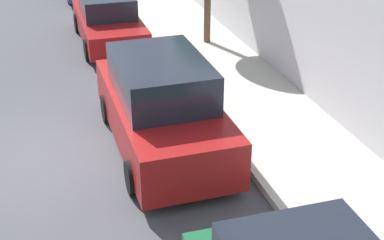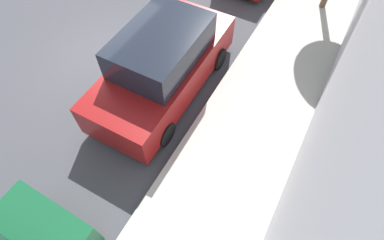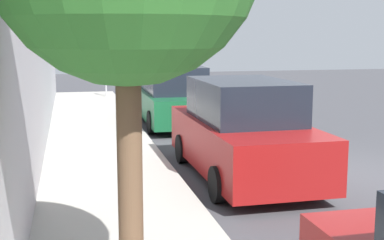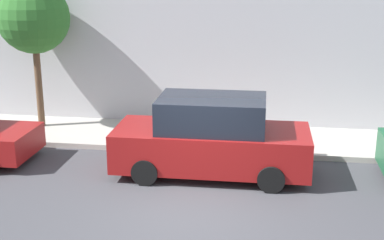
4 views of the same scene
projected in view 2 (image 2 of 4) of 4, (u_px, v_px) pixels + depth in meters
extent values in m
plane|color=#424247|center=(111.00, 57.00, 9.32)|extent=(60.00, 60.00, 0.00)
cube|color=#B2ADA3|center=(255.00, 117.00, 7.95)|extent=(2.65, 32.00, 0.15)
cylinder|color=black|center=(1.00, 232.00, 6.05)|extent=(0.22, 0.69, 0.69)
cube|color=maroon|center=(164.00, 71.00, 8.04)|extent=(2.00, 4.82, 0.96)
cube|color=black|center=(161.00, 46.00, 7.31)|extent=(1.75, 2.62, 0.80)
cylinder|color=black|center=(165.00, 38.00, 9.34)|extent=(0.22, 0.64, 0.64)
cylinder|color=black|center=(218.00, 59.00, 8.83)|extent=(0.22, 0.64, 0.64)
cylinder|color=black|center=(105.00, 104.00, 7.88)|extent=(0.22, 0.64, 0.64)
cylinder|color=black|center=(165.00, 134.00, 7.38)|extent=(0.22, 0.64, 0.64)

